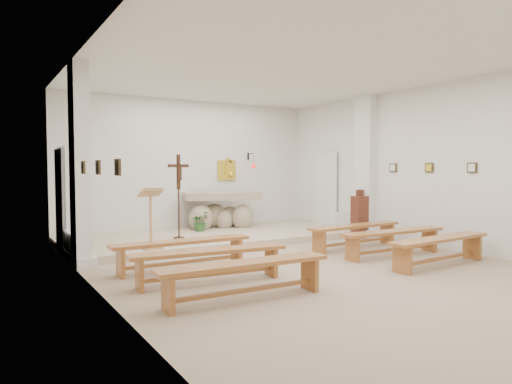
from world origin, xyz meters
TOP-DOWN VIEW (x-y plane):
  - ground at (0.00, 0.00)m, footprint 7.00×10.00m
  - wall_left at (-3.49, 0.00)m, footprint 0.02×10.00m
  - wall_right at (3.49, 0.00)m, footprint 0.02×10.00m
  - wall_back at (0.00, 4.99)m, footprint 7.00×0.02m
  - ceiling at (0.00, 0.00)m, footprint 7.00×10.00m
  - sanctuary_platform at (0.00, 3.50)m, footprint 6.98×3.00m
  - pilaster_left at (-3.37, 2.00)m, footprint 0.26×0.55m
  - pilaster_right at (3.37, 2.00)m, footprint 0.26×0.55m
  - gold_wall_relief at (1.05, 4.96)m, footprint 0.55×0.04m
  - sanctuary_lamp at (1.75, 4.71)m, footprint 0.11×0.36m
  - station_frame_left_front at (-3.47, -0.80)m, footprint 0.03×0.20m
  - station_frame_left_mid at (-3.47, 0.20)m, footprint 0.03×0.20m
  - station_frame_left_rear at (-3.47, 1.20)m, footprint 0.03×0.20m
  - station_frame_right_front at (3.47, -0.80)m, footprint 0.03×0.20m
  - station_frame_right_mid at (3.47, 0.20)m, footprint 0.03×0.20m
  - station_frame_right_rear at (3.47, 1.20)m, footprint 0.03×0.20m
  - radiator_left at (-3.43, 2.70)m, footprint 0.10×0.85m
  - radiator_right at (3.43, 2.70)m, footprint 0.10×0.85m
  - altar at (0.58, 4.41)m, footprint 2.10×1.22m
  - lectern at (-2.03, 2.29)m, footprint 0.46×0.40m
  - crucifix_stand at (-1.08, 3.22)m, footprint 0.55×0.24m
  - potted_plant at (-0.18, 4.07)m, footprint 0.57×0.55m
  - donation_pedestal at (3.10, 1.90)m, footprint 0.35×0.35m
  - bench_left_front at (-1.97, 0.88)m, footprint 2.39×0.42m
  - bench_right_front at (1.97, 0.88)m, footprint 2.40×0.49m
  - bench_left_second at (-1.97, -0.16)m, footprint 2.41×0.65m
  - bench_right_second at (1.97, -0.16)m, footprint 2.40×0.48m
  - bench_left_third at (-1.97, -1.20)m, footprint 2.40×0.47m
  - bench_right_third at (1.97, -1.20)m, footprint 2.40×0.51m

SIDE VIEW (x-z plane):
  - ground at x=0.00m, z-range 0.00..0.00m
  - sanctuary_platform at x=0.00m, z-range 0.00..0.15m
  - radiator_left at x=-3.43m, z-range 0.01..0.53m
  - radiator_right at x=3.43m, z-range 0.01..0.53m
  - bench_left_front at x=-1.97m, z-range 0.13..0.63m
  - bench_right_front at x=1.97m, z-range 0.13..0.63m
  - bench_left_second at x=-1.97m, z-range 0.13..0.63m
  - bench_right_second at x=1.97m, z-range 0.13..0.63m
  - bench_left_third at x=-1.97m, z-range 0.13..0.63m
  - bench_right_third at x=1.97m, z-range 0.13..0.63m
  - potted_plant at x=-0.18m, z-range 0.15..0.64m
  - donation_pedestal at x=3.10m, z-range -0.07..1.12m
  - altar at x=0.58m, z-range 0.03..1.05m
  - lectern at x=-2.03m, z-range 0.14..1.35m
  - crucifix_stand at x=-1.08m, z-range 0.30..2.16m
  - gold_wall_relief at x=1.05m, z-range 1.38..1.92m
  - station_frame_left_front at x=-3.47m, z-range 1.62..1.82m
  - station_frame_left_mid at x=-3.47m, z-range 1.62..1.82m
  - station_frame_left_rear at x=-3.47m, z-range 1.62..1.82m
  - station_frame_right_front at x=3.47m, z-range 1.62..1.82m
  - station_frame_right_mid at x=3.47m, z-range 1.62..1.82m
  - station_frame_right_rear at x=3.47m, z-range 1.62..1.82m
  - wall_left at x=-3.49m, z-range 0.00..3.50m
  - wall_right at x=3.49m, z-range 0.00..3.50m
  - wall_back at x=0.00m, z-range 0.00..3.50m
  - pilaster_left at x=-3.37m, z-range 0.00..3.50m
  - pilaster_right at x=3.37m, z-range 0.00..3.50m
  - sanctuary_lamp at x=1.75m, z-range 1.59..2.03m
  - ceiling at x=0.00m, z-range 3.48..3.50m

